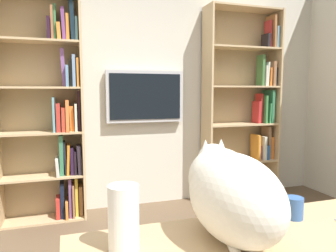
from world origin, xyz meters
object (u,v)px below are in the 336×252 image
(cat, at_px, (229,191))
(wall_mounted_tv, at_px, (145,97))
(paper_towel_roll, at_px, (124,218))
(bookshelf_left, at_px, (248,107))
(coffee_mug, at_px, (294,208))
(bookshelf_right, at_px, (52,115))

(cat, bearing_deg, wall_mounted_tv, -96.05)
(wall_mounted_tv, distance_m, cat, 2.37)
(wall_mounted_tv, height_order, paper_towel_roll, wall_mounted_tv)
(wall_mounted_tv, relative_size, paper_towel_roll, 3.66)
(bookshelf_left, relative_size, paper_towel_roll, 9.57)
(wall_mounted_tv, distance_m, coffee_mug, 2.32)
(bookshelf_right, xyz_separation_m, wall_mounted_tv, (-0.97, -0.09, 0.17))
(wall_mounted_tv, bearing_deg, bookshelf_left, 176.35)
(bookshelf_left, distance_m, cat, 2.72)
(cat, bearing_deg, coffee_mug, -169.70)
(bookshelf_right, distance_m, cat, 2.37)
(paper_towel_roll, height_order, coffee_mug, paper_towel_roll)
(bookshelf_right, xyz_separation_m, coffee_mug, (-1.08, 2.19, -0.29))
(wall_mounted_tv, bearing_deg, cat, 83.95)
(cat, bearing_deg, bookshelf_right, -72.23)
(paper_towel_roll, bearing_deg, wall_mounted_tv, -105.76)
(bookshelf_right, bearing_deg, paper_towel_roll, 98.09)
(bookshelf_right, distance_m, coffee_mug, 2.46)
(bookshelf_left, bearing_deg, cat, 56.57)
(bookshelf_left, xyz_separation_m, paper_towel_roll, (1.90, 2.24, -0.26))
(bookshelf_right, relative_size, wall_mounted_tv, 2.57)
(wall_mounted_tv, height_order, cat, wall_mounted_tv)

